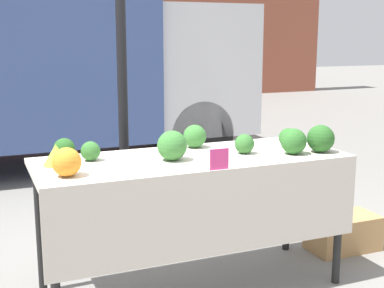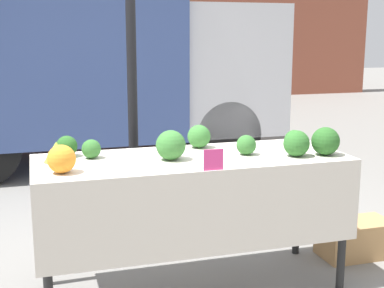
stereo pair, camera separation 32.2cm
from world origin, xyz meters
TOP-DOWN VIEW (x-y plane):
  - ground_plane at (0.00, 0.00)m, footprint 40.00×40.00m
  - tent_pole at (-0.22, 0.74)m, footprint 0.07×0.07m
  - parked_truck at (-0.17, 3.73)m, footprint 4.19×2.00m
  - market_table at (0.00, -0.06)m, footprint 1.89×0.72m
  - orange_cauliflower at (-0.78, -0.17)m, footprint 0.15×0.15m
  - romanesco_head at (-0.79, 0.10)m, footprint 0.15×0.15m
  - broccoli_head_0 at (0.34, -0.04)m, footprint 0.12×0.12m
  - broccoli_head_1 at (-0.59, 0.14)m, footprint 0.12×0.12m
  - broccoli_head_2 at (0.12, 0.25)m, footprint 0.15×0.15m
  - broccoli_head_3 at (0.61, -0.17)m, footprint 0.16×0.16m
  - broccoli_head_4 at (0.70, 0.03)m, footprint 0.12×0.12m
  - broccoli_head_5 at (0.80, -0.18)m, footprint 0.17×0.17m
  - broccoli_head_6 at (-0.14, -0.04)m, footprint 0.18×0.18m
  - broccoli_head_7 at (-0.72, 0.23)m, footprint 0.13×0.13m
  - price_sign at (0.02, -0.34)m, footprint 0.11×0.01m
  - produce_crate at (1.28, 0.14)m, footprint 0.51×0.30m

SIDE VIEW (x-z plane):
  - ground_plane at x=0.00m, z-range 0.00..0.00m
  - produce_crate at x=1.28m, z-range 0.00..0.26m
  - market_table at x=0.00m, z-range 0.31..1.16m
  - broccoli_head_1 at x=-0.59m, z-range 0.85..0.96m
  - price_sign at x=0.02m, z-range 0.85..0.97m
  - romanesco_head at x=-0.79m, z-range 0.85..0.97m
  - broccoli_head_0 at x=0.34m, z-range 0.85..0.97m
  - broccoli_head_4 at x=0.70m, z-range 0.85..0.97m
  - broccoli_head_7 at x=-0.72m, z-range 0.85..0.98m
  - broccoli_head_2 at x=0.12m, z-range 0.85..1.00m
  - orange_cauliflower at x=-0.78m, z-range 0.85..1.00m
  - broccoli_head_3 at x=0.61m, z-range 0.85..1.01m
  - broccoli_head_5 at x=0.80m, z-range 0.85..1.02m
  - broccoli_head_6 at x=-0.14m, z-range 0.85..1.03m
  - tent_pole at x=-0.22m, z-range 0.00..2.38m
  - parked_truck at x=-0.17m, z-range 0.08..2.63m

